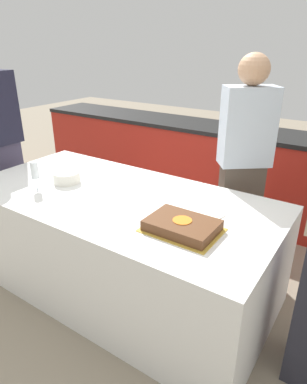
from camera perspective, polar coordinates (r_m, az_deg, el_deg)
name	(u,v)px	position (r m, az deg, el deg)	size (l,w,h in m)	color
ground_plane	(121,284)	(2.74, -5.41, -14.98)	(14.00, 14.00, 0.00)	gray
back_counter	(214,168)	(3.73, 10.05, 3.89)	(4.40, 0.58, 0.92)	#A82319
dining_table	(119,242)	(2.52, -5.74, -8.34)	(2.19, 1.07, 0.75)	white
cake	(182,226)	(1.90, 4.79, -5.59)	(0.42, 0.30, 0.07)	gold
plate_stack	(67,177)	(2.62, -14.27, 2.43)	(0.20, 0.20, 0.08)	white
wine_glass	(35,171)	(2.51, -19.18, 3.34)	(0.06, 0.06, 0.21)	white
side_plate_near_cake	(209,212)	(2.13, 9.23, -3.28)	(0.20, 0.20, 0.00)	white
person_cutting_cake	(243,165)	(2.64, 14.75, 4.35)	(0.41, 0.38, 1.65)	#4C4238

